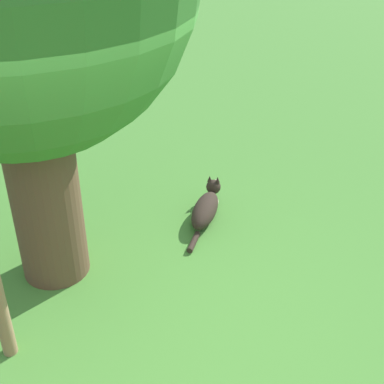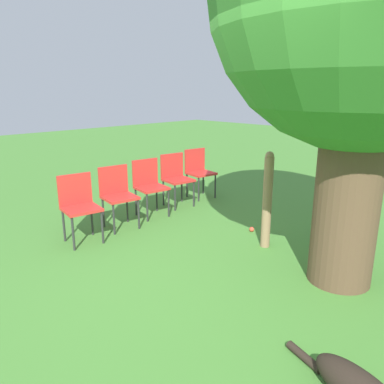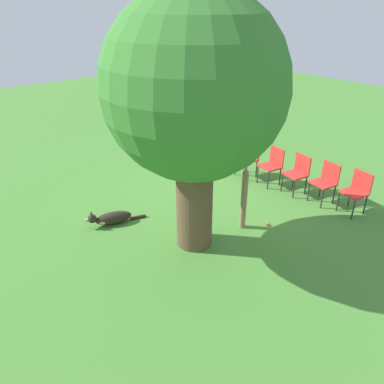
{
  "view_description": "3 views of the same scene",
  "coord_description": "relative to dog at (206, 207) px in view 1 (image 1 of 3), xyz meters",
  "views": [
    {
      "loc": [
        -3.37,
        -0.28,
        3.37
      ],
      "look_at": [
        1.55,
        -0.47,
        0.39
      ],
      "focal_mm": 50.0,
      "sensor_mm": 36.0,
      "label": 1
    },
    {
      "loc": [
        2.19,
        -2.71,
        1.94
      ],
      "look_at": [
        -1.08,
        0.58,
        0.66
      ],
      "focal_mm": 35.0,
      "sensor_mm": 36.0,
      "label": 2
    },
    {
      "loc": [
        4.38,
        5.18,
        3.96
      ],
      "look_at": [
        0.93,
        1.0,
        1.13
      ],
      "focal_mm": 35.0,
      "sensor_mm": 36.0,
      "label": 3
    }
  ],
  "objects": [
    {
      "name": "dog",
      "position": [
        0.0,
        0.0,
        0.0
      ],
      "size": [
        1.15,
        0.45,
        0.34
      ],
      "rotation": [
        0.0,
        0.0,
        5.98
      ],
      "color": "#2D231C",
      "rests_on": "ground_plane"
    },
    {
      "name": "ground_plane",
      "position": [
        -1.64,
        0.63,
        -0.13
      ],
      "size": [
        30.0,
        30.0,
        0.0
      ],
      "primitive_type": "plane",
      "color": "#478433"
    }
  ]
}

